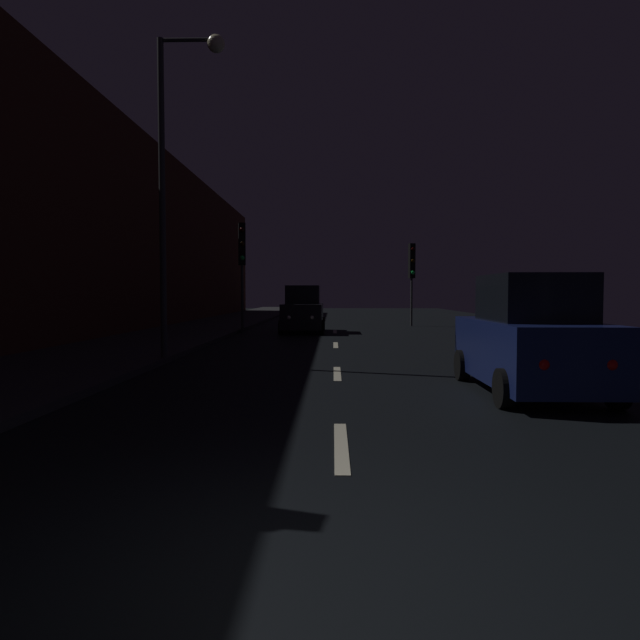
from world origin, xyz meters
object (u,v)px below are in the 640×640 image
Objects in this scene: traffic_light_far_right at (412,267)px; traffic_light_far_left at (242,253)px; streetlamp_overhead at (178,152)px; car_parked_right_near at (530,339)px; car_approaching_headlights at (303,311)px.

traffic_light_far_left reaches higher than traffic_light_far_right.
traffic_light_far_right is 0.55× the size of streetlamp_overhead.
traffic_light_far_left reaches higher than car_parked_right_near.
car_approaching_headlights is 1.02× the size of car_parked_right_near.
streetlamp_overhead is (-8.23, -16.94, 2.10)m from traffic_light_far_right.
traffic_light_far_right is at bearing -2.18° from car_parked_right_near.
traffic_light_far_left is at bearing 91.08° from streetlamp_overhead.
car_approaching_headlights is 16.79m from car_parked_right_near.
streetlamp_overhead reaches higher than traffic_light_far_left.
car_approaching_headlights is (2.53, 11.84, -4.37)m from streetlamp_overhead.
car_approaching_headlights reaches higher than car_parked_right_near.
car_parked_right_near is (-0.80, -21.17, -2.29)m from traffic_light_far_right.
traffic_light_far_right is 10.12m from traffic_light_far_left.
traffic_light_far_right reaches higher than car_parked_right_near.
streetlamp_overhead is at bearing 60.35° from car_parked_right_near.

